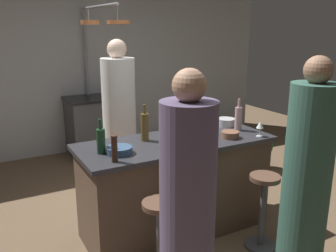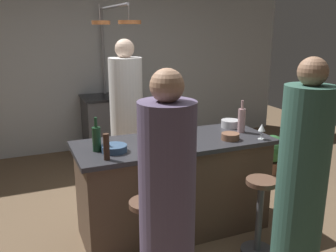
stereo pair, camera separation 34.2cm
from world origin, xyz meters
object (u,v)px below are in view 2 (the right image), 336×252
guest_left (167,212)px  wine_glass_near_right_guest (179,129)px  stove_range (110,124)px  wine_bottle_rose (242,120)px  mixing_bowl_wooden (230,136)px  wine_glass_near_left_guest (159,136)px  wine_glass_by_chef (262,128)px  bar_stool_right (260,213)px  pepper_mill (106,147)px  wine_bottle_green (97,138)px  chef (127,123)px  wine_bottle_amber (143,126)px  potted_plant (272,152)px  mixing_bowl_blue (114,148)px  mixing_bowl_steel (230,124)px  bar_stool_left (147,239)px

guest_left → wine_glass_near_right_guest: (0.53, 0.99, 0.23)m
stove_range → wine_bottle_rose: (0.71, -2.45, 0.58)m
mixing_bowl_wooden → wine_glass_near_left_guest: bearing=177.4°
wine_bottle_rose → wine_glass_by_chef: wine_bottle_rose is taller
bar_stool_right → mixing_bowl_wooden: (-0.04, 0.45, 0.55)m
pepper_mill → mixing_bowl_wooden: pepper_mill is taller
stove_range → wine_bottle_green: size_ratio=3.10×
chef → wine_bottle_rose: bearing=-50.8°
wine_glass_by_chef → wine_glass_near_left_guest: same height
guest_left → wine_bottle_amber: size_ratio=5.01×
wine_glass_by_chef → stove_range: bearing=105.5°
bar_stool_right → wine_bottle_rose: wine_bottle_rose is taller
guest_left → potted_plant: guest_left is taller
wine_bottle_amber → wine_glass_near_right_guest: (0.30, -0.13, -0.03)m
guest_left → pepper_mill: (-0.20, 0.74, 0.23)m
stove_range → wine_bottle_green: (-0.71, -2.46, 0.56)m
wine_glass_near_right_guest → wine_glass_by_chef: 0.75m
wine_bottle_rose → wine_bottle_green: wine_bottle_rose is taller
bar_stool_right → mixing_bowl_blue: (-1.10, 0.53, 0.55)m
guest_left → wine_bottle_green: 1.03m
wine_bottle_amber → mixing_bowl_steel: wine_bottle_amber is taller
mixing_bowl_wooden → wine_bottle_amber: bearing=157.3°
pepper_mill → wine_bottle_green: wine_bottle_green is taller
wine_glass_near_right_guest → potted_plant: bearing=24.8°
chef → bar_stool_right: bearing=-68.5°
bar_stool_left → wine_glass_near_right_guest: 1.04m
wine_glass_by_chef → bar_stool_left: bearing=-164.2°
pepper_mill → wine_glass_by_chef: pepper_mill is taller
bar_stool_left → wine_glass_near_left_guest: size_ratio=4.66×
stove_range → wine_bottle_amber: 2.40m
bar_stool_left → wine_glass_near_right_guest: bearing=49.1°
wine_glass_near_left_guest → bar_stool_left: bearing=-120.9°
mixing_bowl_steel → wine_glass_by_chef: bearing=-85.1°
bar_stool_left → guest_left: 0.54m
wine_bottle_rose → mixing_bowl_blue: size_ratio=1.49×
bar_stool_right → wine_glass_near_right_guest: bearing=127.2°
chef → mixing_bowl_blue: bearing=-111.3°
mixing_bowl_blue → mixing_bowl_wooden: size_ratio=1.30×
potted_plant → mixing_bowl_blue: bearing=-159.4°
wine_bottle_amber → mixing_bowl_wooden: wine_bottle_amber is taller
guest_left → pepper_mill: guest_left is taller
wine_glass_near_left_guest → mixing_bowl_wooden: size_ratio=0.89×
wine_glass_by_chef → wine_glass_near_left_guest: 0.96m
wine_bottle_rose → wine_glass_near_right_guest: size_ratio=2.17×
wine_glass_near_right_guest → wine_glass_near_left_guest: (-0.25, -0.14, 0.00)m
bar_stool_left → guest_left: (0.01, -0.37, 0.40)m
wine_bottle_amber → wine_glass_by_chef: bearing=-22.0°
wine_bottle_amber → wine_bottle_green: wine_bottle_amber is taller
bar_stool_right → wine_bottle_rose: (0.20, 0.62, 0.65)m
bar_stool_left → bar_stool_right: size_ratio=1.00×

